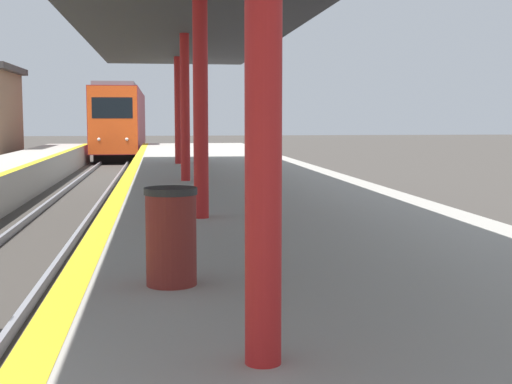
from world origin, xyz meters
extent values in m
cube|color=black|center=(0.00, 46.66, 0.28)|extent=(2.25, 17.66, 0.55)
cube|color=maroon|center=(0.00, 46.66, 2.38)|extent=(2.65, 19.62, 3.67)
cube|color=#E54C19|center=(0.00, 36.93, 2.38)|extent=(2.59, 0.16, 3.59)
cube|color=black|center=(0.00, 36.87, 3.03)|extent=(2.12, 0.06, 1.10)
cube|color=slate|center=(0.00, 46.66, 4.34)|extent=(2.25, 18.64, 0.24)
sphere|color=white|center=(-0.73, 36.87, 1.38)|extent=(0.18, 0.18, 0.18)
sphere|color=white|center=(0.73, 36.87, 1.38)|extent=(0.18, 0.18, 0.18)
cylinder|color=red|center=(3.03, 2.62, 2.73)|extent=(0.22, 0.22, 3.38)
cylinder|color=red|center=(3.03, 8.89, 2.73)|extent=(0.22, 0.22, 3.38)
cylinder|color=red|center=(3.03, 15.17, 2.73)|extent=(0.22, 0.22, 3.38)
cylinder|color=red|center=(3.03, 21.44, 2.73)|extent=(0.22, 0.22, 3.38)
cube|color=#2D2D33|center=(3.03, 12.03, 4.53)|extent=(4.77, 25.10, 0.20)
cylinder|color=maroon|center=(2.53, 4.71, 1.44)|extent=(0.44, 0.44, 0.80)
cylinder|color=#262626|center=(2.53, 4.71, 1.87)|extent=(0.46, 0.46, 0.06)
camera|label=1|loc=(2.44, -1.47, 2.50)|focal=50.00mm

